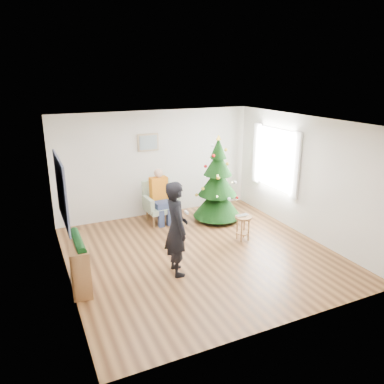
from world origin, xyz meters
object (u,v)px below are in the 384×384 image
christmas_tree (218,183)px  standing_man (176,229)px  armchair (160,207)px  console (80,264)px  stool (243,228)px

christmas_tree → standing_man: bearing=-133.9°
armchair → console: armchair is taller
standing_man → console: size_ratio=1.71×
stool → console: size_ratio=0.54×
christmas_tree → armchair: christmas_tree is taller
standing_man → console: 1.71m
stool → armchair: 2.16m
console → standing_man: bearing=-2.9°
standing_man → stool: bearing=-64.7°
christmas_tree → armchair: 1.50m
stool → armchair: size_ratio=0.54×
christmas_tree → standing_man: christmas_tree is taller
christmas_tree → stool: 1.43m
armchair → standing_man: (-0.58, -2.44, 0.49)m
christmas_tree → stool: (-0.06, -1.26, -0.67)m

